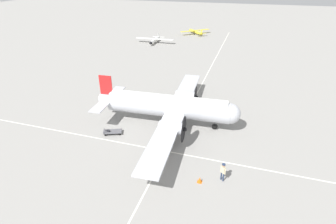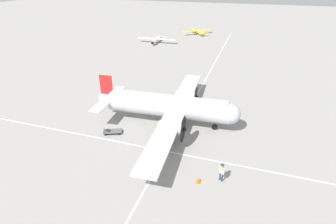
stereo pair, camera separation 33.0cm
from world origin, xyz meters
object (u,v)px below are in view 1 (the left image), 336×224
at_px(airliner_main, 171,106).
at_px(light_aircraft_distant, 195,32).
at_px(light_aircraft_taxiing, 155,40).
at_px(traffic_cone, 200,180).
at_px(crew_foreground, 223,170).
at_px(suitcase_near_door, 108,132).
at_px(baggage_cart, 113,132).

relative_size(airliner_main, light_aircraft_distant, 3.14).
relative_size(light_aircraft_distant, light_aircraft_taxiing, 0.76).
xyz_separation_m(airliner_main, traffic_cone, (5.45, -9.15, -2.21)).
distance_m(airliner_main, crew_foreground, 11.16).
xyz_separation_m(suitcase_near_door, light_aircraft_distant, (-2.09, 58.24, 0.52)).
height_order(baggage_cart, light_aircraft_distant, light_aircraft_distant).
distance_m(baggage_cart, traffic_cone, 12.38).
bearing_deg(baggage_cart, traffic_cone, -46.59).
distance_m(crew_foreground, suitcase_near_door, 14.25).
xyz_separation_m(crew_foreground, light_aircraft_taxiing, (-23.87, 47.76, -0.34)).
xyz_separation_m(suitcase_near_door, traffic_cone, (11.81, -4.66, -0.02)).
relative_size(baggage_cart, traffic_cone, 4.10).
bearing_deg(suitcase_near_door, baggage_cart, 28.42).
xyz_separation_m(baggage_cart, light_aircraft_distant, (-2.53, 58.01, 0.53)).
height_order(airliner_main, baggage_cart, airliner_main).
xyz_separation_m(crew_foreground, suitcase_near_door, (-13.71, 3.81, -0.88)).
bearing_deg(light_aircraft_distant, airliner_main, 145.55).
xyz_separation_m(airliner_main, light_aircraft_taxiing, (-16.52, 39.47, -1.65)).
height_order(airliner_main, traffic_cone, airliner_main).
xyz_separation_m(light_aircraft_taxiing, traffic_cone, (21.97, -48.62, -0.56)).
distance_m(airliner_main, traffic_cone, 10.88).
bearing_deg(light_aircraft_taxiing, light_aircraft_distant, 148.46).
bearing_deg(airliner_main, baggage_cart, -147.89).
xyz_separation_m(crew_foreground, light_aircraft_distant, (-15.80, 62.05, -0.35)).
bearing_deg(light_aircraft_distant, baggage_cart, 139.12).
height_order(airliner_main, light_aircraft_taxiing, airliner_main).
bearing_deg(traffic_cone, suitcase_near_door, 158.45).
bearing_deg(traffic_cone, airliner_main, 120.79).
relative_size(crew_foreground, light_aircraft_taxiing, 0.18).
xyz_separation_m(crew_foreground, baggage_cart, (-13.27, 4.04, -0.89)).
bearing_deg(crew_foreground, airliner_main, 169.00).
bearing_deg(baggage_cart, crew_foreground, -40.24).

